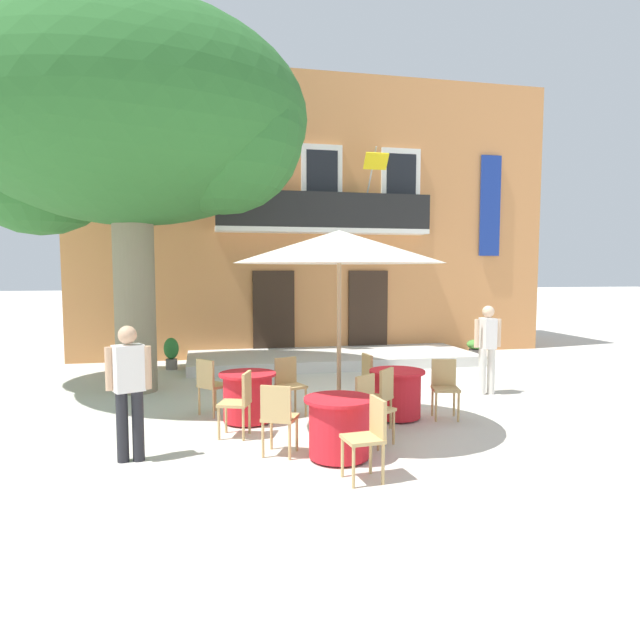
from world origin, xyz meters
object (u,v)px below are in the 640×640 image
cafe_chair_middle_0 (445,384)px  cafe_chair_near_tree_1 (240,399)px  cafe_table_middle (397,394)px  cafe_chair_front_0 (371,404)px  cafe_umbrella (339,248)px  cafe_chair_middle_1 (373,376)px  cafe_chair_front_1 (278,415)px  pedestrian_mid_plaza (129,385)px  cafe_chair_front_2 (369,433)px  cafe_table_front (339,427)px  plane_tree (124,126)px  ground_planter_left (171,352)px  cafe_chair_middle_2 (380,395)px  cafe_chair_near_tree_0 (211,383)px  pedestrian_near_entrance (487,344)px  cafe_table_near_tree (248,397)px  cafe_chair_near_tree_2 (289,382)px  ground_planter_right (475,348)px

cafe_chair_middle_0 → cafe_chair_near_tree_1: bearing=-173.8°
cafe_table_middle → cafe_chair_front_0: bearing=-124.5°
cafe_umbrella → cafe_chair_middle_1: bearing=55.4°
cafe_chair_middle_0 → cafe_chair_front_1: size_ratio=1.00×
cafe_table_middle → pedestrian_mid_plaza: pedestrian_mid_plaza is taller
cafe_chair_front_2 → cafe_umbrella: 2.73m
cafe_table_front → cafe_chair_front_1: bearing=161.0°
cafe_umbrella → cafe_chair_front_2: bearing=-93.4°
plane_tree → cafe_table_front: 7.11m
ground_planter_left → cafe_chair_near_tree_1: bearing=-78.2°
plane_tree → cafe_chair_middle_2: size_ratio=7.77×
plane_tree → cafe_chair_middle_2: 6.84m
cafe_chair_middle_1 → ground_planter_left: cafe_chair_middle_1 is taller
cafe_chair_near_tree_0 → pedestrian_near_entrance: size_ratio=0.55×
cafe_table_near_tree → cafe_chair_middle_2: (1.81, -0.86, 0.14)m
plane_tree → cafe_chair_front_0: 6.98m
cafe_chair_near_tree_2 → ground_planter_left: (-2.04, 4.63, -0.12)m
cafe_chair_middle_1 → cafe_chair_front_0: (-0.62, -1.86, 0.00)m
ground_planter_left → pedestrian_near_entrance: (5.87, -3.96, 0.53)m
plane_tree → pedestrian_near_entrance: bearing=-14.8°
plane_tree → cafe_chair_front_1: plane_tree is taller
cafe_chair_front_2 → plane_tree: bearing=120.0°
cafe_chair_front_1 → ground_planter_right: 9.05m
cafe_chair_front_0 → cafe_chair_middle_1: bearing=71.7°
cafe_chair_middle_1 → cafe_chair_front_2: bearing=-108.4°
cafe_chair_near_tree_1 → cafe_chair_middle_2: (1.99, -0.12, 0.00)m
cafe_chair_near_tree_0 → pedestrian_near_entrance: pedestrian_near_entrance is taller
cafe_chair_middle_2 → ground_planter_left: size_ratio=1.22×
cafe_chair_near_tree_1 → cafe_chair_middle_1: same height
cafe_chair_middle_0 → cafe_chair_middle_2: size_ratio=1.00×
cafe_table_near_tree → cafe_chair_near_tree_1: cafe_chair_near_tree_1 is taller
cafe_table_front → pedestrian_mid_plaza: pedestrian_mid_plaza is taller
cafe_chair_front_0 → cafe_chair_near_tree_1: bearing=158.6°
cafe_umbrella → pedestrian_mid_plaza: size_ratio=1.76×
cafe_chair_middle_1 → plane_tree: bearing=151.5°
cafe_chair_front_0 → cafe_chair_front_2: bearing=-108.5°
plane_tree → cafe_chair_near_tree_1: bearing=-62.2°
plane_tree → pedestrian_near_entrance: plane_tree is taller
cafe_table_near_tree → cafe_umbrella: size_ratio=0.30×
cafe_chair_near_tree_0 → cafe_chair_front_1: bearing=-70.3°
pedestrian_near_entrance → plane_tree: bearing=165.2°
cafe_chair_near_tree_2 → ground_planter_left: 5.06m
cafe_chair_middle_2 → pedestrian_mid_plaza: size_ratio=0.55×
cafe_chair_front_1 → pedestrian_near_entrance: pedestrian_near_entrance is taller
cafe_table_near_tree → cafe_chair_front_1: bearing=-81.8°
cafe_chair_middle_0 → ground_planter_right: size_ratio=1.84×
cafe_chair_middle_1 → cafe_chair_front_2: 3.27m
cafe_chair_near_tree_2 → cafe_chair_middle_2: 1.64m
cafe_chair_front_1 → cafe_table_front: bearing=-19.0°
cafe_chair_middle_0 → pedestrian_near_entrance: size_ratio=0.55×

